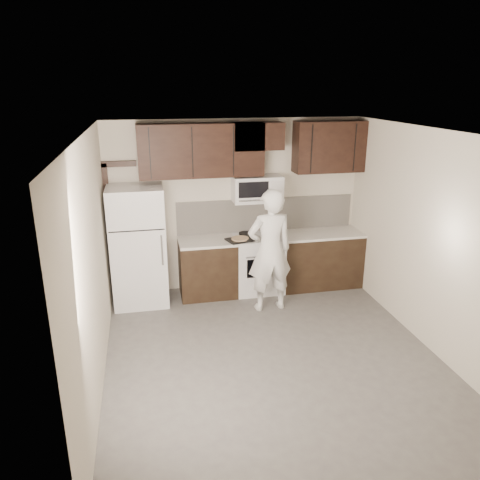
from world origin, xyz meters
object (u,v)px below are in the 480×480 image
object	(u,v)px
stove	(258,263)
refrigerator	(138,246)
microwave	(257,189)
person	(270,251)

from	to	relation	value
stove	refrigerator	world-z (taller)	refrigerator
microwave	stove	bearing A→B (deg)	-89.90
refrigerator	person	bearing A→B (deg)	-18.69
stove	person	distance (m)	0.81
refrigerator	person	xyz separation A→B (m)	(1.85, -0.63, 0.01)
stove	microwave	bearing A→B (deg)	90.10
stove	microwave	size ratio (longest dim) A/B	1.24
stove	person	size ratio (longest dim) A/B	0.52
person	stove	bearing A→B (deg)	-94.86
refrigerator	person	distance (m)	1.95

